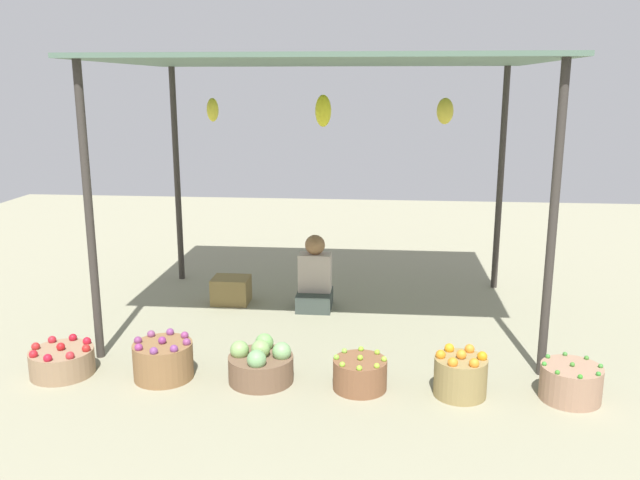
# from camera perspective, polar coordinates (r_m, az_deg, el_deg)

# --- Properties ---
(ground_plane) EXTENTS (14.00, 14.00, 0.00)m
(ground_plane) POSITION_cam_1_polar(r_m,az_deg,el_deg) (6.73, 0.51, -6.65)
(ground_plane) COLOR gray
(market_stall_structure) EXTENTS (4.02, 2.67, 2.54)m
(market_stall_structure) POSITION_cam_1_polar(r_m,az_deg,el_deg) (6.32, 0.61, 14.02)
(market_stall_structure) COLOR #38332D
(market_stall_structure) RESTS_ON ground
(vendor_person) EXTENTS (0.36, 0.44, 0.78)m
(vendor_person) POSITION_cam_1_polar(r_m,az_deg,el_deg) (6.92, -0.45, -3.49)
(vendor_person) COLOR #38423C
(vendor_person) RESTS_ON ground
(basket_red_apples) EXTENTS (0.51, 0.51, 0.27)m
(basket_red_apples) POSITION_cam_1_polar(r_m,az_deg,el_deg) (5.83, -21.42, -9.74)
(basket_red_apples) COLOR #917455
(basket_red_apples) RESTS_ON ground
(basket_purple_onions) EXTENTS (0.47, 0.47, 0.35)m
(basket_purple_onions) POSITION_cam_1_polar(r_m,az_deg,el_deg) (5.50, -13.41, -10.06)
(basket_purple_onions) COLOR brown
(basket_purple_onions) RESTS_ON ground
(basket_cabbages) EXTENTS (0.52, 0.52, 0.35)m
(basket_cabbages) POSITION_cam_1_polar(r_m,az_deg,el_deg) (5.33, -5.14, -10.67)
(basket_cabbages) COLOR brown
(basket_cabbages) RESTS_ON ground
(basket_limes) EXTENTS (0.42, 0.42, 0.28)m
(basket_limes) POSITION_cam_1_polar(r_m,az_deg,el_deg) (5.20, 3.47, -11.49)
(basket_limes) COLOR brown
(basket_limes) RESTS_ON ground
(basket_oranges) EXTENTS (0.40, 0.40, 0.37)m
(basket_oranges) POSITION_cam_1_polar(r_m,az_deg,el_deg) (5.19, 12.05, -11.38)
(basket_oranges) COLOR olive
(basket_oranges) RESTS_ON ground
(basket_green_chilies) EXTENTS (0.45, 0.45, 0.30)m
(basket_green_chilies) POSITION_cam_1_polar(r_m,az_deg,el_deg) (5.37, 20.88, -11.45)
(basket_green_chilies) COLOR #9D775D
(basket_green_chilies) RESTS_ON ground
(wooden_crate_near_vendor) EXTENTS (0.39, 0.33, 0.28)m
(wooden_crate_near_vendor) POSITION_cam_1_polar(r_m,az_deg,el_deg) (7.17, -7.70, -4.32)
(wooden_crate_near_vendor) COLOR olive
(wooden_crate_near_vendor) RESTS_ON ground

